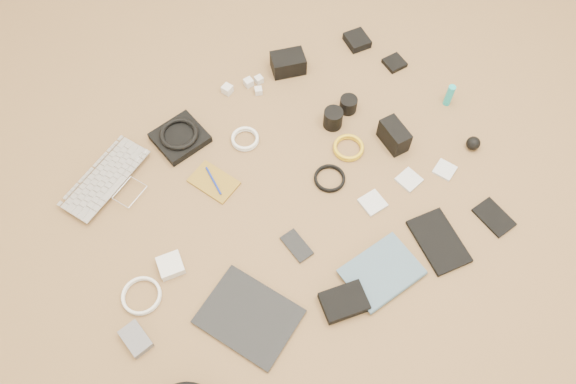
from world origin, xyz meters
TOP-DOWN VIEW (x-y plane):
  - laptop at (-0.47, 0.39)m, footprint 0.40×0.34m
  - headphone_pouch at (-0.19, 0.43)m, footprint 0.18×0.17m
  - headphones at (-0.19, 0.43)m, footprint 0.18×0.18m
  - charger_a at (0.06, 0.52)m, footprint 0.04×0.04m
  - charger_b at (0.15, 0.51)m, footprint 0.03×0.03m
  - charger_c at (0.19, 0.50)m, footprint 0.03×0.03m
  - charger_d at (0.16, 0.45)m, footprint 0.04×0.04m
  - dslr_camera at (0.31, 0.48)m, footprint 0.15×0.13m
  - lens_pouch at (0.62, 0.44)m, footprint 0.10×0.11m
  - notebook_olive at (-0.19, 0.21)m, footprint 0.15×0.18m
  - pen_blue at (-0.19, 0.21)m, footprint 0.02×0.12m
  - cable_white_a at (-0.00, 0.30)m, footprint 0.12×0.12m
  - lens_a at (0.30, 0.18)m, footprint 0.07×0.07m
  - lens_b at (0.39, 0.20)m, footprint 0.08×0.08m
  - card_reader at (0.67, 0.27)m, footprint 0.08×0.08m
  - power_brick at (-0.46, 0.02)m, footprint 0.09×0.09m
  - cable_white_b at (-0.58, -0.01)m, footprint 0.15×0.15m
  - cable_black at (0.15, -0.01)m, footprint 0.13×0.13m
  - cable_yellow at (0.28, 0.06)m, footprint 0.13×0.13m
  - flash at (0.42, -0.01)m, footprint 0.07×0.12m
  - lens_cleaner at (0.71, 0.01)m, footprint 0.04×0.04m
  - battery_charger at (-0.66, -0.12)m, footprint 0.07×0.10m
  - tablet at (-0.34, -0.25)m, footprint 0.31×0.34m
  - phone at (-0.09, -0.14)m, footprint 0.06×0.11m
  - filter_case_left at (0.21, -0.16)m, footprint 0.08×0.08m
  - filter_case_mid at (0.37, -0.16)m, footprint 0.08×0.08m
  - filter_case_right at (0.50, -0.21)m, footprint 0.09×0.09m
  - air_blower at (0.64, -0.19)m, footprint 0.05×0.05m
  - drive_case at (-0.08, -0.38)m, footprint 0.16×0.13m
  - paperback at (0.07, -0.46)m, footprint 0.23×0.17m
  - notebook_black_a at (0.30, -0.40)m, footprint 0.17×0.23m
  - notebook_black_b at (0.51, -0.44)m, footprint 0.08×0.13m

SIDE VIEW (x-z plane):
  - phone at x=-0.09m, z-range 0.00..0.01m
  - notebook_olive at x=-0.19m, z-range 0.00..0.01m
  - filter_case_right at x=0.50m, z-range 0.00..0.01m
  - cable_black at x=0.15m, z-range 0.00..0.01m
  - filter_case_mid at x=0.37m, z-range 0.00..0.01m
  - cable_white_b at x=-0.58m, z-range 0.00..0.01m
  - filter_case_left at x=0.21m, z-range 0.00..0.01m
  - notebook_black_b at x=0.51m, z-range 0.00..0.01m
  - cable_white_a at x=0.00m, z-range 0.00..0.01m
  - cable_yellow at x=0.28m, z-range 0.00..0.01m
  - tablet at x=-0.34m, z-range 0.00..0.01m
  - notebook_black_a at x=0.30m, z-range 0.00..0.01m
  - card_reader at x=0.67m, z-range 0.00..0.02m
  - paperback at x=0.07m, z-range 0.00..0.02m
  - pen_blue at x=-0.19m, z-range 0.01..0.02m
  - charger_d at x=0.16m, z-range 0.00..0.03m
  - charger_c at x=0.19m, z-range 0.00..0.03m
  - laptop at x=-0.47m, z-range 0.00..0.03m
  - battery_charger at x=-0.66m, z-range 0.00..0.03m
  - charger_b at x=0.15m, z-range 0.00..0.03m
  - headphone_pouch at x=-0.19m, z-range 0.00..0.03m
  - power_brick at x=-0.46m, z-range 0.00..0.03m
  - charger_a at x=0.06m, z-range 0.00..0.03m
  - lens_pouch at x=0.62m, z-range 0.00..0.03m
  - drive_case at x=-0.08m, z-range 0.00..0.03m
  - air_blower at x=0.64m, z-range 0.00..0.05m
  - lens_b at x=0.39m, z-range 0.00..0.06m
  - dslr_camera at x=0.31m, z-range 0.00..0.07m
  - lens_a at x=0.30m, z-range 0.00..0.07m
  - headphones at x=-0.19m, z-range 0.03..0.05m
  - flash at x=0.42m, z-range 0.00..0.09m
  - lens_cleaner at x=0.71m, z-range 0.00..0.09m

